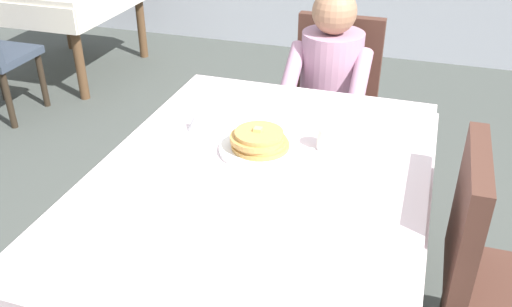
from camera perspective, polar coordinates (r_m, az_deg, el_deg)
dining_table_main at (r=1.92m, az=0.32°, el=-4.33°), size 1.12×1.52×0.74m
chair_diner at (r=2.98m, az=7.87°, el=5.82°), size 0.44×0.45×0.93m
diner_person at (r=2.78m, az=7.45°, el=7.18°), size 0.40×0.43×1.12m
chair_right_side at (r=1.96m, az=22.75°, el=-10.82°), size 0.45×0.44×0.93m
plate_breakfast at (r=2.00m, az=0.20°, el=0.45°), size 0.28×0.28×0.02m
breakfast_stack at (r=1.98m, az=0.32°, el=1.40°), size 0.21×0.21×0.08m
cup_coffee at (r=2.02m, az=7.39°, el=1.56°), size 0.11×0.08×0.08m
syrup_pitcher at (r=2.15m, az=-6.04°, el=3.36°), size 0.08×0.08×0.07m
fork_left_of_plate at (r=2.05m, az=-5.05°, el=0.85°), size 0.02×0.18×0.00m
knife_right_of_plate at (r=1.95m, az=5.36°, el=-0.81°), size 0.02×0.20×0.00m
spoon_near_edge at (r=1.77m, az=-3.90°, el=-4.19°), size 0.15×0.04×0.00m
napkin_folded at (r=1.97m, az=-9.68°, el=-0.65°), size 0.19×0.15×0.01m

